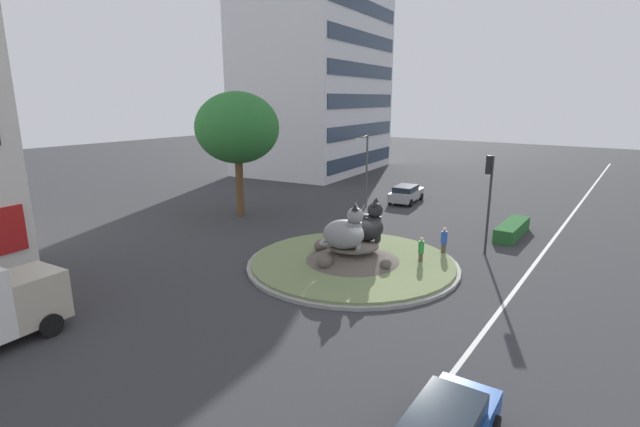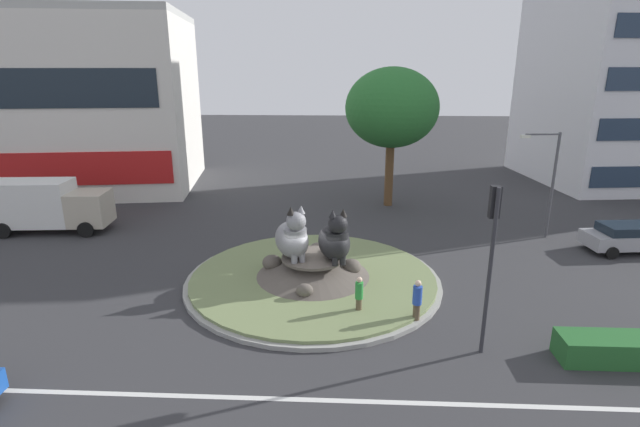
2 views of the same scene
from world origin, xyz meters
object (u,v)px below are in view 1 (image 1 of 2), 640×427
sedan_on_far_lane (406,193)px  streetlight_arm (366,165)px  pedestrian_green_shirt (421,251)px  office_tower (316,72)px  cat_statue_black (367,225)px  cat_statue_grey (346,232)px  traffic_light_mast (489,187)px  pedestrian_blue_shirt (444,242)px  broadleaf_tree_behind_island (237,128)px

sedan_on_far_lane → streetlight_arm: bearing=144.0°
pedestrian_green_shirt → office_tower: bearing=-59.1°
cat_statue_black → sedan_on_far_lane: 16.18m
cat_statue_grey → streetlight_arm: bearing=89.5°
traffic_light_mast → streetlight_arm: 13.60m
sedan_on_far_lane → pedestrian_blue_shirt: bearing=-152.9°
broadleaf_tree_behind_island → streetlight_arm: broadleaf_tree_behind_island is taller
cat_statue_grey → streetlight_arm: 15.25m
traffic_light_mast → office_tower: (21.40, 27.59, 8.05)m
traffic_light_mast → streetlight_arm: size_ratio=0.97×
cat_statue_grey → pedestrian_green_shirt: size_ratio=1.68×
pedestrian_green_shirt → sedan_on_far_lane: bearing=-76.1°
traffic_light_mast → sedan_on_far_lane: 14.55m
broadleaf_tree_behind_island → sedan_on_far_lane: broadleaf_tree_behind_island is taller
traffic_light_mast → broadleaf_tree_behind_island: broadleaf_tree_behind_island is taller
traffic_light_mast → pedestrian_blue_shirt: (-1.97, 1.70, -3.05)m
broadleaf_tree_behind_island → pedestrian_blue_shirt: (-0.41, -16.58, -5.80)m
traffic_light_mast → pedestrian_blue_shirt: traffic_light_mast is taller
traffic_light_mast → sedan_on_far_lane: bearing=-48.9°
cat_statue_grey → traffic_light_mast: bearing=26.8°
broadleaf_tree_behind_island → pedestrian_green_shirt: broadleaf_tree_behind_island is taller
cat_statue_grey → pedestrian_green_shirt: (2.87, -3.03, -1.24)m
pedestrian_green_shirt → sedan_on_far_lane: 16.31m
cat_statue_grey → pedestrian_blue_shirt: 6.23m
cat_statue_grey → pedestrian_green_shirt: 4.35m
sedan_on_far_lane → office_tower: bearing=51.7°
cat_statue_black → office_tower: 36.22m
traffic_light_mast → pedestrian_blue_shirt: bearing=46.7°
streetlight_arm → cat_statue_grey: bearing=17.6°
streetlight_arm → pedestrian_blue_shirt: bearing=41.3°
cat_statue_black → pedestrian_blue_shirt: size_ratio=1.48×
cat_statue_grey → pedestrian_green_shirt: cat_statue_grey is taller
cat_statue_black → traffic_light_mast: bearing=28.8°
traffic_light_mast → office_tower: size_ratio=0.24×
cat_statue_black → broadleaf_tree_behind_island: 14.50m
pedestrian_green_shirt → pedestrian_blue_shirt: (2.16, -0.46, 0.06)m
pedestrian_green_shirt → broadleaf_tree_behind_island: bearing=-23.0°
cat_statue_black → pedestrian_green_shirt: size_ratio=1.59×
office_tower → sedan_on_far_lane: office_tower is taller
cat_statue_black → office_tower: (26.52, 22.58, 9.94)m
office_tower → pedestrian_blue_shirt: (-23.37, -25.89, -11.10)m
pedestrian_green_shirt → streetlight_arm: bearing=-62.0°
cat_statue_black → office_tower: office_tower is taller
office_tower → broadleaf_tree_behind_island: bearing=-164.2°
traffic_light_mast → pedestrian_green_shirt: 5.60m
cat_statue_grey → office_tower: (28.39, 22.40, 9.92)m
streetlight_arm → pedestrian_blue_shirt: 13.57m
cat_statue_grey → pedestrian_blue_shirt: bearing=28.7°
cat_statue_grey → broadleaf_tree_behind_island: broadleaf_tree_behind_island is taller
cat_statue_grey → office_tower: 37.50m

